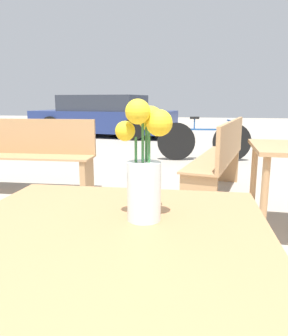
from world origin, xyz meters
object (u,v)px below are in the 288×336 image
at_px(parked_car, 104,116).
at_px(bicycle, 204,141).
at_px(flower_vase, 145,170).
at_px(bench_near, 222,156).
at_px(bench_middle, 19,153).
at_px(table_front, 107,273).

bearing_deg(parked_car, bicycle, -50.13).
bearing_deg(flower_vase, bench_near, 83.68).
bearing_deg(bench_middle, bench_near, 5.63).
height_order(flower_vase, bench_middle, flower_vase).
relative_size(flower_vase, bench_middle, 0.18).
bearing_deg(bench_middle, bicycle, 50.94).
distance_m(bench_near, bicycle, 2.30).
relative_size(bench_middle, parked_car, 0.41).
bearing_deg(bicycle, bench_middle, -129.06).
height_order(table_front, bicycle, bicycle).
bearing_deg(flower_vase, parked_car, 109.03).
bearing_deg(bench_middle, table_front, -54.13).
distance_m(bench_middle, bicycle, 3.23).
relative_size(bench_near, parked_car, 0.40).
xyz_separation_m(bench_near, bench_middle, (-2.28, -0.22, 0.00)).
bearing_deg(bicycle, bench_near, -84.02).
bearing_deg(bicycle, table_front, -91.58).
bearing_deg(flower_vase, table_front, -127.40).
distance_m(flower_vase, bench_middle, 3.22).
relative_size(table_front, bench_middle, 0.49).
height_order(bench_near, bicycle, bench_near).
height_order(flower_vase, parked_car, parked_car).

